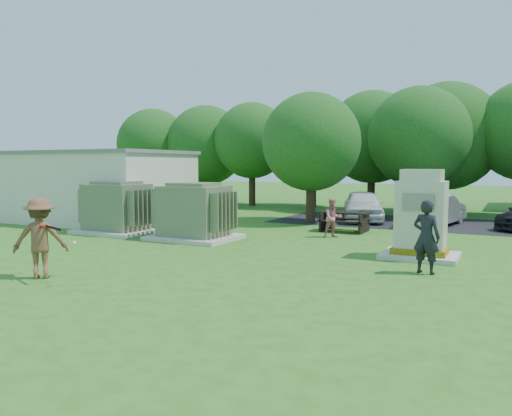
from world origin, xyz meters
The scene contains 15 objects.
ground centered at (0.00, 0.00, 0.00)m, with size 120.00×120.00×0.00m, color #2D6619.
service_building centered at (-11.00, 7.00, 1.60)m, with size 10.00×5.00×3.20m, color beige.
service_building_roof centered at (-11.00, 7.00, 3.27)m, with size 10.20×5.20×0.15m, color slate.
parking_strip centered at (7.00, 13.50, 0.01)m, with size 20.00×6.00×0.01m, color #232326.
transformer_left centered at (-6.50, 4.50, 0.97)m, with size 3.00×2.40×2.07m.
transformer_right centered at (-2.80, 4.50, 0.97)m, with size 3.00×2.40×2.07m.
generator_cabinet centered at (5.14, 4.51, 1.13)m, with size 2.13×1.74×2.59m.
picnic_table centered at (1.42, 9.09, 0.50)m, with size 1.86×1.40×0.80m.
batter centered at (-2.52, -2.37, 0.97)m, with size 1.25×0.72×1.94m, color brown.
person_by_generator centered at (5.62, 2.41, 0.93)m, with size 0.68×0.45×1.86m, color black.
person_at_picnic centered at (1.53, 7.30, 0.73)m, with size 0.71×0.55×1.47m, color #D16F76.
car_white centered at (1.02, 13.24, 0.75)m, with size 1.77×4.39×1.50m, color white.
car_silver_a centered at (4.47, 12.96, 0.70)m, with size 1.49×4.27×1.41m, color silver.
batting_equipment centered at (-1.82, -2.55, 1.22)m, with size 1.31×0.35×0.36m.
tree_row centered at (1.75, 18.50, 4.15)m, with size 41.30×13.30×7.30m.
Camera 1 is at (7.54, -10.48, 2.73)m, focal length 35.00 mm.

